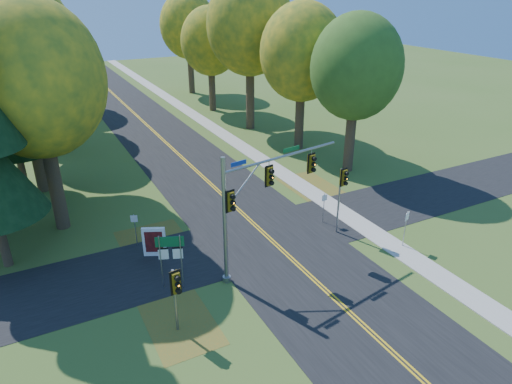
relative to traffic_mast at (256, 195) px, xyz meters
name	(u,v)px	position (x,y,z in m)	size (l,w,h in m)	color
ground	(283,252)	(2.31, 0.85, -4.54)	(160.00, 160.00, 0.00)	#3E5C20
road_main	(283,251)	(2.31, 0.85, -4.53)	(8.00, 160.00, 0.02)	black
road_cross	(267,236)	(2.31, 2.85, -4.53)	(60.00, 6.00, 0.02)	black
centerline_left	(282,252)	(2.21, 0.85, -4.51)	(0.10, 160.00, 0.01)	gold
centerline_right	(285,251)	(2.41, 0.85, -4.51)	(0.10, 160.00, 0.01)	gold
sidewalk_east	(365,228)	(8.51, 0.85, -4.51)	(1.60, 160.00, 0.06)	#9E998E
leaf_patch_w_near	(157,247)	(-4.19, 4.85, -4.53)	(4.00, 6.00, 0.00)	brown
leaf_patch_e	(320,192)	(9.11, 6.85, -4.53)	(3.50, 8.00, 0.00)	brown
leaf_patch_w_far	(179,321)	(-5.19, -2.15, -4.53)	(3.00, 5.00, 0.00)	brown
tree_w_a	(36,80)	(-8.82, 10.23, 4.95)	(8.00, 8.00, 14.15)	#38281C
tree_e_a	(356,68)	(13.87, 9.62, 4.00)	(7.20, 7.20, 12.73)	#38281C
tree_w_b	(16,50)	(-9.42, 17.13, 5.83)	(8.60, 8.60, 15.38)	#38281C
tree_e_b	(302,53)	(13.27, 16.42, 4.36)	(7.60, 7.60, 13.33)	#38281C
tree_w_c	(46,67)	(-7.23, 25.31, 3.41)	(6.80, 6.80, 11.91)	#38281C
tree_e_c	(250,25)	(12.19, 24.54, 6.13)	(8.80, 8.80, 15.79)	#38281C
tree_w_d	(29,35)	(-7.82, 34.03, 5.24)	(8.20, 8.20, 14.56)	#38281C
tree_e_d	(211,42)	(11.57, 33.72, 3.70)	(7.00, 7.00, 12.32)	#38281C
tree_w_e	(33,24)	(-6.62, 44.93, 5.54)	(8.40, 8.40, 14.97)	#38281C
tree_e_e	(189,26)	(12.78, 44.43, 4.66)	(7.80, 7.80, 13.74)	#38281C
traffic_mast	(256,195)	(0.00, 0.00, 0.00)	(7.68, 1.81, 7.05)	gray
east_signal_pole	(342,185)	(6.53, 1.11, -1.15)	(0.52, 0.60, 4.46)	#93969B
ped_signal_pole	(176,287)	(-5.41, -2.86, -2.04)	(0.53, 0.61, 3.35)	gray
route_sign_cluster	(170,251)	(-4.58, 0.54, -2.35)	(1.36, 0.59, 3.10)	gray
info_kiosk	(154,242)	(-4.54, 3.96, -3.62)	(1.27, 0.72, 1.83)	white
reg_sign_e_north	(324,203)	(6.51, 2.78, -3.10)	(0.40, 0.07, 2.10)	gray
reg_sign_e_south	(406,223)	(9.01, -1.98, -2.91)	(0.43, 0.21, 2.37)	gray
reg_sign_w	(135,224)	(-5.20, 5.61, -3.09)	(0.39, 0.17, 2.11)	gray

